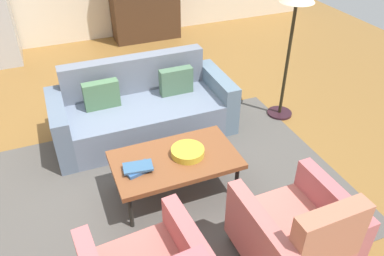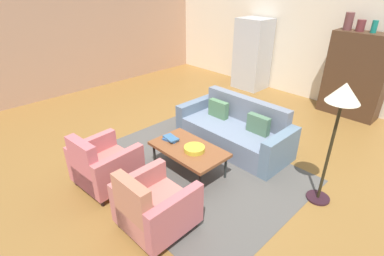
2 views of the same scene
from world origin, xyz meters
The scene contains 8 objects.
ground_plane centered at (0.00, 0.00, 0.00)m, with size 11.14×11.14×0.00m, color olive.
area_rug centered at (0.18, -0.68, 0.00)m, with size 3.40×2.60×0.01m, color #524F4A.
couch centered at (0.18, 0.46, 0.29)m, with size 2.10×0.91×0.86m.
coffee_table centered at (0.18, -0.73, 0.40)m, with size 1.20×0.70×0.43m.
armchair_right centered at (0.78, -1.90, 0.34)m, with size 0.82×0.82×0.88m.
fruit_bowl centered at (0.30, -0.73, 0.47)m, with size 0.32×0.32×0.07m, color gold.
book_stack centered at (-0.20, -0.78, 0.46)m, with size 0.28×0.21×0.05m.
floor_lamp centered at (1.94, 0.12, 1.44)m, with size 0.40×0.40×1.72m.
Camera 1 is at (-0.74, -3.42, 2.75)m, focal length 35.88 mm.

